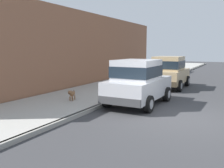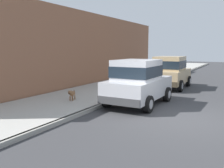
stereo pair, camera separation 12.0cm
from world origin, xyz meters
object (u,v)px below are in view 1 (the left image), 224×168
at_px(car_silver_hatchback, 138,82).
at_px(fire_hydrant, 129,83).
at_px(car_tan_hatchback, 169,72).
at_px(dog_brown, 72,94).

height_order(car_silver_hatchback, fire_hydrant, car_silver_hatchback).
relative_size(car_tan_hatchback, fire_hydrant, 5.26).
relative_size(car_silver_hatchback, fire_hydrant, 5.29).
height_order(car_silver_hatchback, car_tan_hatchback, same).
xyz_separation_m(car_silver_hatchback, fire_hydrant, (-1.57, 2.60, -0.50)).
xyz_separation_m(car_tan_hatchback, fire_hydrant, (-1.52, -2.50, -0.50)).
distance_m(car_silver_hatchback, fire_hydrant, 3.08).
relative_size(car_tan_hatchback, dog_brown, 5.20).
relative_size(car_silver_hatchback, dog_brown, 5.23).
height_order(car_silver_hatchback, dog_brown, car_silver_hatchback).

